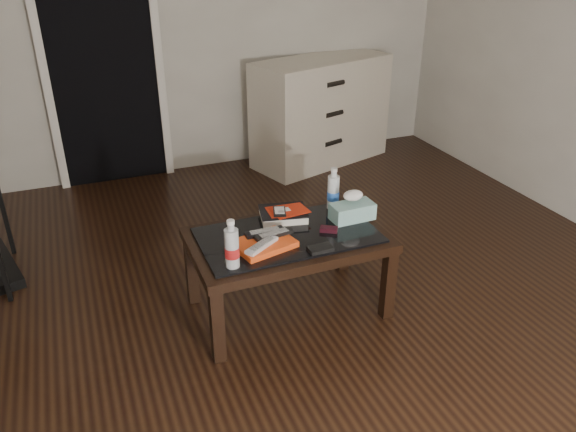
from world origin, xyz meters
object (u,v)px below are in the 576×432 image
(water_bottle_right, at_px, (333,188))
(tissue_box, at_px, (352,211))
(water_bottle_left, at_px, (232,244))
(coffee_table, at_px, (288,245))
(dresser, at_px, (321,111))
(textbook, at_px, (283,214))

(water_bottle_right, xyz_separation_m, tissue_box, (0.04, -0.16, -0.07))
(water_bottle_left, bearing_deg, coffee_table, 28.32)
(coffee_table, bearing_deg, dresser, 60.90)
(water_bottle_right, bearing_deg, coffee_table, -150.96)
(coffee_table, relative_size, tissue_box, 4.35)
(textbook, xyz_separation_m, tissue_box, (0.34, -0.15, 0.02))
(dresser, height_order, tissue_box, dresser)
(water_bottle_right, bearing_deg, dresser, 67.16)
(coffee_table, xyz_separation_m, textbook, (0.04, 0.18, 0.09))
(water_bottle_left, xyz_separation_m, water_bottle_right, (0.70, 0.38, 0.00))
(coffee_table, bearing_deg, textbook, 76.15)
(coffee_table, bearing_deg, water_bottle_right, 29.04)
(dresser, relative_size, tissue_box, 5.63)
(dresser, distance_m, water_bottle_right, 1.93)
(water_bottle_left, height_order, tissue_box, water_bottle_left)
(dresser, xyz_separation_m, water_bottle_left, (-1.44, -2.15, 0.13))
(coffee_table, height_order, textbook, textbook)
(coffee_table, xyz_separation_m, water_bottle_right, (0.35, 0.19, 0.18))
(coffee_table, bearing_deg, tissue_box, 4.49)
(tissue_box, bearing_deg, water_bottle_left, -164.68)
(water_bottle_right, bearing_deg, tissue_box, -77.60)
(water_bottle_left, distance_m, tissue_box, 0.77)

